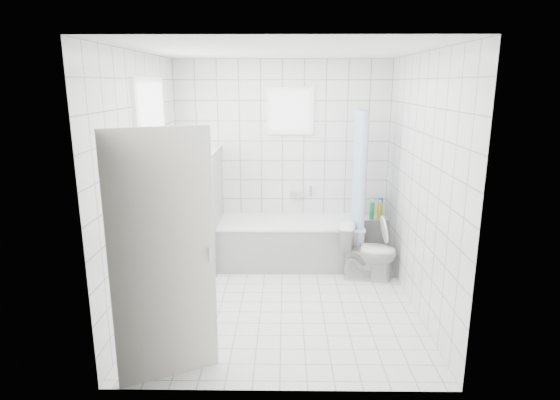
{
  "coord_description": "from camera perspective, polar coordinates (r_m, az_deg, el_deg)",
  "views": [
    {
      "loc": [
        0.04,
        -4.63,
        2.3
      ],
      "look_at": [
        -0.02,
        0.35,
        1.05
      ],
      "focal_mm": 30.0,
      "sensor_mm": 36.0,
      "label": 1
    }
  ],
  "objects": [
    {
      "name": "wall_front",
      "position": [
        3.29,
        -0.04,
        -3.62
      ],
      "size": [
        2.8,
        0.02,
        2.6
      ],
      "primitive_type": "cube",
      "color": "white",
      "rests_on": "ground"
    },
    {
      "name": "shower_curtain",
      "position": [
        5.8,
        9.69,
        1.94
      ],
      "size": [
        0.14,
        0.48,
        1.78
      ],
      "primitive_type": null,
      "color": "#4385C5",
      "rests_on": "curtain_rod"
    },
    {
      "name": "sill_bottles",
      "position": [
        5.2,
        -14.29,
        -0.47
      ],
      "size": [
        0.18,
        0.74,
        0.33
      ],
      "color": "silver",
      "rests_on": "window_sill"
    },
    {
      "name": "curtain_rod",
      "position": [
        5.81,
        9.86,
        10.92
      ],
      "size": [
        0.02,
        0.8,
        0.02
      ],
      "primitive_type": "cylinder",
      "rotation": [
        1.57,
        0.0,
        0.0
      ],
      "color": "silver",
      "rests_on": "wall_back"
    },
    {
      "name": "ceiling",
      "position": [
        4.64,
        0.2,
        17.79
      ],
      "size": [
        3.0,
        3.0,
        0.0
      ],
      "primitive_type": "plane",
      "rotation": [
        3.14,
        0.0,
        0.0
      ],
      "color": "white",
      "rests_on": "ground"
    },
    {
      "name": "toilet",
      "position": [
        5.72,
        10.66,
        -6.21
      ],
      "size": [
        0.72,
        0.49,
        0.68
      ],
      "primitive_type": "imported",
      "rotation": [
        0.0,
        0.0,
        1.39
      ],
      "color": "silver",
      "rests_on": "ground"
    },
    {
      "name": "ground",
      "position": [
        5.17,
        0.17,
        -12.32
      ],
      "size": [
        3.0,
        3.0,
        0.0
      ],
      "primitive_type": "plane",
      "color": "white",
      "rests_on": "ground"
    },
    {
      "name": "wall_back",
      "position": [
        6.21,
        0.3,
        4.82
      ],
      "size": [
        2.8,
        0.02,
        2.6
      ],
      "primitive_type": "cube",
      "color": "white",
      "rests_on": "ground"
    },
    {
      "name": "tiled_ledge",
      "position": [
        6.46,
        11.39,
        -4.48
      ],
      "size": [
        0.4,
        0.24,
        0.55
      ],
      "primitive_type": "cube",
      "color": "white",
      "rests_on": "ground"
    },
    {
      "name": "ledge_bottles",
      "position": [
        6.31,
        11.79,
        -1.18
      ],
      "size": [
        0.19,
        0.19,
        0.27
      ],
      "color": "green",
      "rests_on": "tiled_ledge"
    },
    {
      "name": "door",
      "position": [
        3.69,
        -14.05,
        -7.0
      ],
      "size": [
        0.74,
        0.38,
        2.0
      ],
      "primitive_type": "cube",
      "rotation": [
        0.0,
        0.0,
        -1.13
      ],
      "color": "silver",
      "rests_on": "ground"
    },
    {
      "name": "partition_wall",
      "position": [
        5.98,
        -8.13,
        -1.08
      ],
      "size": [
        0.15,
        0.85,
        1.5
      ],
      "primitive_type": "cube",
      "color": "white",
      "rests_on": "ground"
    },
    {
      "name": "bathtub",
      "position": [
        6.1,
        1.21,
        -5.16
      ],
      "size": [
        1.82,
        0.77,
        0.58
      ],
      "color": "white",
      "rests_on": "ground"
    },
    {
      "name": "wall_right",
      "position": [
        4.93,
        16.68,
        1.78
      ],
      "size": [
        0.02,
        3.0,
        2.6
      ],
      "primitive_type": "cube",
      "color": "white",
      "rests_on": "ground"
    },
    {
      "name": "tub_faucet",
      "position": [
        6.26,
        2.12,
        0.69
      ],
      "size": [
        0.18,
        0.06,
        0.06
      ],
      "primitive_type": "cube",
      "color": "silver",
      "rests_on": "wall_back"
    },
    {
      "name": "wall_left",
      "position": [
        4.95,
        -16.25,
        1.87
      ],
      "size": [
        0.02,
        3.0,
        2.6
      ],
      "primitive_type": "cube",
      "color": "white",
      "rests_on": "ground"
    },
    {
      "name": "window_sill",
      "position": [
        5.31,
        -14.08,
        -2.08
      ],
      "size": [
        0.18,
        1.02,
        0.08
      ],
      "primitive_type": "cube",
      "color": "white",
      "rests_on": "wall_left"
    },
    {
      "name": "window_back",
      "position": [
        6.1,
        1.26,
        10.79
      ],
      "size": [
        0.5,
        0.01,
        0.5
      ],
      "primitive_type": "cube",
      "color": "white",
      "rests_on": "wall_back"
    },
    {
      "name": "window_left",
      "position": [
        5.17,
        -15.05,
        5.83
      ],
      "size": [
        0.01,
        0.9,
        1.4
      ],
      "primitive_type": "cube",
      "color": "white",
      "rests_on": "wall_left"
    }
  ]
}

